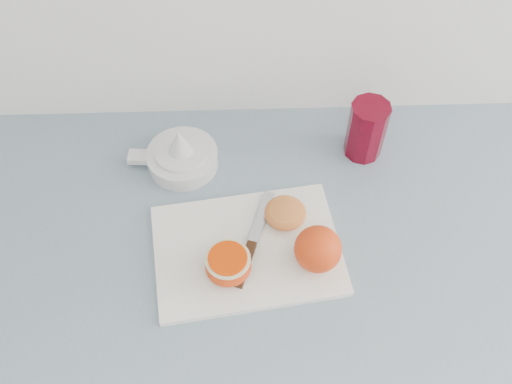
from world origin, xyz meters
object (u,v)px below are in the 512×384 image
at_px(counter, 293,320).
at_px(citrus_juicer, 181,156).
at_px(half_orange, 228,265).
at_px(red_tumbler, 366,131).
at_px(cutting_board, 247,250).

xyz_separation_m(counter, citrus_juicer, (-0.23, 0.15, 0.47)).
distance_m(half_orange, red_tumbler, 0.39).
height_order(cutting_board, citrus_juicer, citrus_juicer).
xyz_separation_m(cutting_board, red_tumbler, (0.24, 0.23, 0.05)).
distance_m(cutting_board, half_orange, 0.06).
relative_size(cutting_board, citrus_juicer, 1.84).
bearing_deg(half_orange, citrus_juicer, 110.02).
bearing_deg(red_tumbler, citrus_juicer, -176.38).
xyz_separation_m(counter, half_orange, (-0.14, -0.10, 0.48)).
height_order(citrus_juicer, red_tumbler, red_tumbler).
distance_m(counter, half_orange, 0.51).
relative_size(half_orange, citrus_juicer, 0.44).
height_order(counter, half_orange, half_orange).
relative_size(counter, half_orange, 29.30).
relative_size(counter, cutting_board, 7.08).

